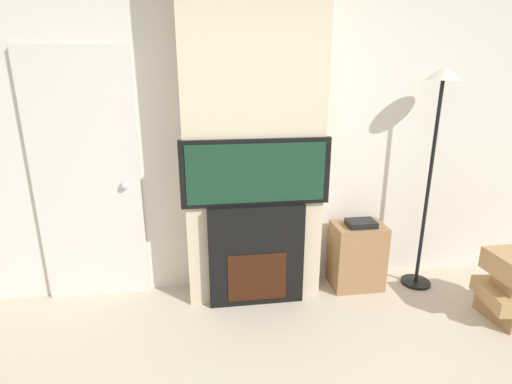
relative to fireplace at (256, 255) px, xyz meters
The scene contains 7 objects.
wall_back 0.99m from the fireplace, 90.00° to the left, with size 6.00×0.06×2.70m.
chimney_breast 0.94m from the fireplace, 90.00° to the left, with size 1.09×0.32×2.70m.
fireplace is the anchor object (origin of this frame).
television 0.69m from the fireplace, 90.00° to the right, with size 1.15×0.07×0.52m.
floor_lamp 1.78m from the fireplace, ahead, with size 0.28×0.28×1.88m.
media_stand 0.93m from the fireplace, ahead, with size 0.44×0.31×0.64m.
entry_door 1.47m from the fireplace, 167.19° to the left, with size 0.82×0.09×2.04m.
Camera 1 is at (-0.42, -1.23, 1.88)m, focal length 28.00 mm.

